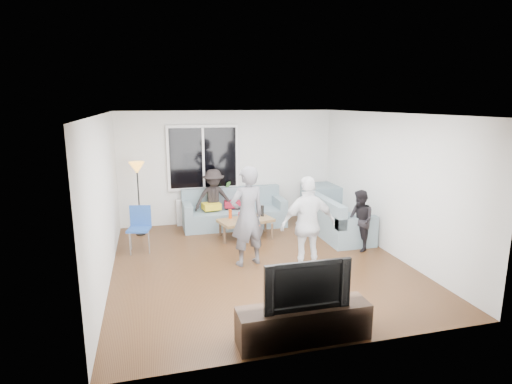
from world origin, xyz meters
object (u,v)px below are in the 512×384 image
object	(u,v)px
coffee_table	(246,228)
sofa_right_section	(336,215)
side_chair	(139,230)
floor_lamp	(139,199)
spectator_back	(214,199)
television	(305,283)
tv_console	(304,323)
sofa_back_section	(234,208)
spectator_right	(360,221)
player_right	(308,225)
player_left	(247,216)

from	to	relation	value
coffee_table	sofa_right_section	bearing A→B (deg)	-7.53
coffee_table	side_chair	xyz separation A→B (m)	(-2.14, -0.30, 0.23)
floor_lamp	spectator_back	distance (m)	1.62
coffee_table	television	world-z (taller)	television
floor_lamp	tv_console	bearing A→B (deg)	-67.65
television	side_chair	bearing A→B (deg)	118.05
sofa_back_section	sofa_right_section	xyz separation A→B (m)	(2.00, -1.11, 0.00)
floor_lamp	spectator_right	distance (m)	4.56
sofa_back_section	tv_console	xyz separation A→B (m)	(-0.14, -4.77, -0.20)
side_chair	floor_lamp	distance (m)	1.12
sofa_right_section	floor_lamp	size ratio (longest dim) A/B	1.28
player_right	spectator_right	distance (m)	1.53
tv_console	coffee_table	bearing A→B (deg)	86.84
player_left	player_right	bearing A→B (deg)	133.71
floor_lamp	spectator_right	size ratio (longest dim) A/B	1.33
spectator_back	side_chair	bearing A→B (deg)	-148.29
tv_console	television	size ratio (longest dim) A/B	1.54
tv_console	spectator_right	bearing A→B (deg)	50.90
player_right	television	world-z (taller)	player_right
side_chair	floor_lamp	world-z (taller)	floor_lamp
side_chair	spectator_back	xyz separation A→B (m)	(1.61, 1.19, 0.24)
sofa_right_section	player_left	xyz separation A→B (m)	(-2.23, -1.17, 0.45)
coffee_table	player_right	distance (m)	2.16
sofa_back_section	sofa_right_section	distance (m)	2.29
spectator_back	tv_console	world-z (taller)	spectator_back
side_chair	spectator_back	bearing A→B (deg)	48.47
sofa_right_section	television	xyz separation A→B (m)	(-2.14, -3.66, 0.31)
side_chair	coffee_table	bearing A→B (deg)	20.11
coffee_table	side_chair	size ratio (longest dim) A/B	1.28
sofa_right_section	player_left	world-z (taller)	player_left
side_chair	tv_console	world-z (taller)	side_chair
floor_lamp	player_left	distance (m)	2.87
coffee_table	spectator_right	xyz separation A→B (m)	(1.93, -1.27, 0.38)
player_left	television	distance (m)	2.49
side_chair	spectator_right	world-z (taller)	spectator_right
player_left	spectator_right	xyz separation A→B (m)	(2.23, 0.16, -0.29)
side_chair	television	world-z (taller)	television
coffee_table	player_left	size ratio (longest dim) A/B	0.63
television	spectator_back	bearing A→B (deg)	93.71
player_left	player_right	distance (m)	1.05
sofa_back_section	coffee_table	bearing A→B (deg)	-85.22
sofa_right_section	tv_console	bearing A→B (deg)	149.62
player_right	television	size ratio (longest dim) A/B	1.56
sofa_right_section	tv_console	world-z (taller)	sofa_right_section
coffee_table	spectator_right	distance (m)	2.34
floor_lamp	television	bearing A→B (deg)	-67.65
side_chair	player_right	size ratio (longest dim) A/B	0.53
sofa_right_section	player_left	distance (m)	2.56
sofa_back_section	spectator_back	bearing A→B (deg)	176.23
sofa_right_section	floor_lamp	xyz separation A→B (m)	(-4.07, 1.03, 0.36)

